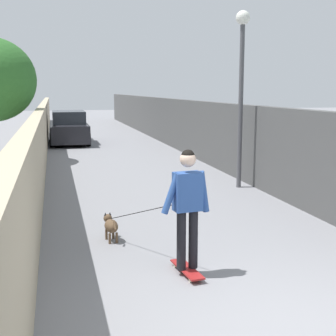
{
  "coord_description": "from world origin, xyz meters",
  "views": [
    {
      "loc": [
        -4.06,
        2.4,
        2.57
      ],
      "look_at": [
        4.87,
        0.2,
        1.0
      ],
      "focal_mm": 49.52,
      "sensor_mm": 36.0,
      "label": 1
    }
  ],
  "objects_px": {
    "lamp_post": "(242,69)",
    "dog": "(111,225)",
    "skateboard": "(187,269)",
    "person_skateboarder": "(188,200)",
    "car_near": "(69,128)"
  },
  "relations": [
    {
      "from": "car_near",
      "to": "dog",
      "type": "bearing_deg",
      "value": -179.3
    },
    {
      "from": "lamp_post",
      "to": "dog",
      "type": "height_order",
      "value": "lamp_post"
    },
    {
      "from": "skateboard",
      "to": "car_near",
      "type": "relative_size",
      "value": 0.19
    },
    {
      "from": "dog",
      "to": "person_skateboarder",
      "type": "bearing_deg",
      "value": -153.37
    },
    {
      "from": "person_skateboarder",
      "to": "skateboard",
      "type": "bearing_deg",
      "value": 14.04
    },
    {
      "from": "lamp_post",
      "to": "person_skateboarder",
      "type": "xyz_separation_m",
      "value": [
        -5.31,
        2.97,
        -2.0
      ]
    },
    {
      "from": "skateboard",
      "to": "person_skateboarder",
      "type": "distance_m",
      "value": 1.01
    },
    {
      "from": "lamp_post",
      "to": "person_skateboarder",
      "type": "height_order",
      "value": "lamp_post"
    },
    {
      "from": "lamp_post",
      "to": "car_near",
      "type": "relative_size",
      "value": 1.05
    },
    {
      "from": "skateboard",
      "to": "car_near",
      "type": "xyz_separation_m",
      "value": [
        16.67,
        1.04,
        0.65
      ]
    },
    {
      "from": "skateboard",
      "to": "person_skateboarder",
      "type": "height_order",
      "value": "person_skateboarder"
    },
    {
      "from": "person_skateboarder",
      "to": "dog",
      "type": "bearing_deg",
      "value": 26.63
    },
    {
      "from": "lamp_post",
      "to": "skateboard",
      "type": "height_order",
      "value": "lamp_post"
    },
    {
      "from": "person_skateboarder",
      "to": "dog",
      "type": "height_order",
      "value": "person_skateboarder"
    },
    {
      "from": "lamp_post",
      "to": "car_near",
      "type": "xyz_separation_m",
      "value": [
        11.36,
        4.01,
        -2.35
      ]
    }
  ]
}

